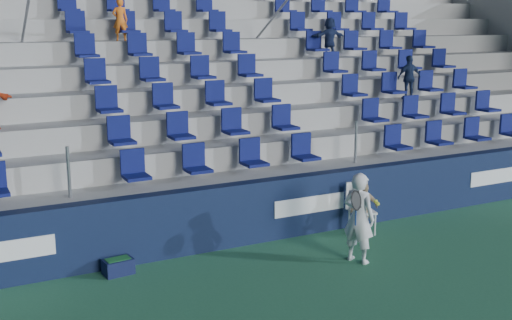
{
  "coord_description": "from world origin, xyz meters",
  "views": [
    {
      "loc": [
        -5.01,
        -7.36,
        4.24
      ],
      "look_at": [
        0.2,
        2.8,
        1.7
      ],
      "focal_mm": 45.0,
      "sensor_mm": 36.0,
      "label": 1
    }
  ],
  "objects": [
    {
      "name": "ground",
      "position": [
        0.0,
        0.0,
        0.0
      ],
      "size": [
        70.0,
        70.0,
        0.0
      ],
      "primitive_type": "plane",
      "color": "#32754D",
      "rests_on": "ground"
    },
    {
      "name": "sponsor_wall",
      "position": [
        0.0,
        3.15,
        0.6
      ],
      "size": [
        24.0,
        0.32,
        1.2
      ],
      "color": "#0F1A39",
      "rests_on": "ground"
    },
    {
      "name": "grandstand",
      "position": [
        -0.01,
        8.24,
        2.13
      ],
      "size": [
        24.0,
        8.17,
        6.63
      ],
      "color": "#9C9C97",
      "rests_on": "ground"
    },
    {
      "name": "tennis_player",
      "position": [
        1.5,
        1.38,
        0.81
      ],
      "size": [
        0.7,
        0.7,
        1.62
      ],
      "color": "silver",
      "rests_on": "ground"
    },
    {
      "name": "line_judge_chair",
      "position": [
        2.45,
        2.66,
        0.59
      ],
      "size": [
        0.55,
        0.56,
        1.03
      ],
      "color": "white",
      "rests_on": "ground"
    },
    {
      "name": "line_judge",
      "position": [
        2.45,
        2.5,
        0.54
      ],
      "size": [
        0.64,
        0.27,
        1.09
      ],
      "primitive_type": "imported",
      "rotation": [
        0.0,
        0.0,
        3.13
      ],
      "color": "tan",
      "rests_on": "ground"
    },
    {
      "name": "ball_bin",
      "position": [
        -2.44,
        2.75,
        0.15
      ],
      "size": [
        0.52,
        0.37,
        0.27
      ],
      "color": "#0F1639",
      "rests_on": "ground"
    }
  ]
}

